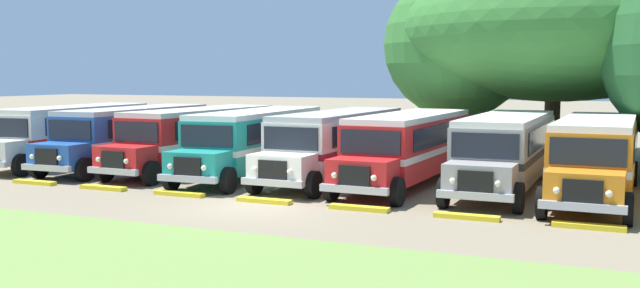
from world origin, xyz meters
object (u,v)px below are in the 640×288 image
at_px(parked_bus_slot_4, 337,141).
at_px(parked_bus_slot_1, 133,133).
at_px(parked_bus_slot_7, 596,153).
at_px(parked_bus_slot_6, 506,148).
at_px(broad_shade_tree, 560,28).
at_px(parked_bus_slot_2, 198,136).
at_px(parked_bus_slot_3, 256,139).
at_px(parked_bus_slot_5, 409,145).
at_px(parked_bus_slot_0, 72,131).

bearing_deg(parked_bus_slot_4, parked_bus_slot_1, -88.26).
relative_size(parked_bus_slot_4, parked_bus_slot_7, 1.00).
relative_size(parked_bus_slot_6, broad_shade_tree, 0.62).
bearing_deg(broad_shade_tree, parked_bus_slot_4, -125.48).
relative_size(parked_bus_slot_1, parked_bus_slot_2, 1.00).
xyz_separation_m(parked_bus_slot_3, parked_bus_slot_6, (10.64, 0.51, 0.00)).
bearing_deg(parked_bus_slot_4, parked_bus_slot_3, -82.45).
height_order(parked_bus_slot_2, parked_bus_slot_7, same).
xyz_separation_m(parked_bus_slot_4, parked_bus_slot_7, (10.22, -0.57, 0.00)).
distance_m(parked_bus_slot_6, broad_shade_tree, 12.16).
xyz_separation_m(parked_bus_slot_4, parked_bus_slot_6, (6.97, 0.09, 0.00)).
height_order(parked_bus_slot_7, broad_shade_tree, broad_shade_tree).
bearing_deg(parked_bus_slot_5, parked_bus_slot_2, -90.57).
xyz_separation_m(parked_bus_slot_2, parked_bus_slot_3, (3.35, -0.57, 0.00)).
bearing_deg(parked_bus_slot_5, parked_bus_slot_1, -88.80).
bearing_deg(parked_bus_slot_6, parked_bus_slot_7, 79.06).
height_order(parked_bus_slot_0, parked_bus_slot_2, same).
height_order(parked_bus_slot_5, parked_bus_slot_7, same).
relative_size(parked_bus_slot_3, parked_bus_slot_5, 1.00).
bearing_deg(parked_bus_slot_3, parked_bus_slot_7, 86.17).
xyz_separation_m(parked_bus_slot_2, parked_bus_slot_6, (13.99, -0.07, 0.00)).
xyz_separation_m(parked_bus_slot_0, parked_bus_slot_2, (7.21, 0.31, 0.00)).
bearing_deg(parked_bus_slot_7, parked_bus_slot_0, -89.70).
xyz_separation_m(parked_bus_slot_1, parked_bus_slot_4, (10.54, 0.13, 0.00)).
height_order(parked_bus_slot_5, parked_bus_slot_6, same).
distance_m(parked_bus_slot_1, parked_bus_slot_5, 13.76).
bearing_deg(parked_bus_slot_4, parked_bus_slot_0, -88.36).
height_order(parked_bus_slot_4, parked_bus_slot_7, same).
relative_size(parked_bus_slot_0, parked_bus_slot_2, 1.01).
distance_m(parked_bus_slot_2, parked_bus_slot_5, 10.25).
bearing_deg(parked_bus_slot_2, parked_bus_slot_1, -83.66).
height_order(parked_bus_slot_1, parked_bus_slot_7, same).
bearing_deg(parked_bus_slot_5, parked_bus_slot_4, -92.78).
bearing_deg(parked_bus_slot_3, parked_bus_slot_1, -95.64).
xyz_separation_m(parked_bus_slot_2, parked_bus_slot_7, (17.24, -0.72, 0.00)).
distance_m(parked_bus_slot_0, parked_bus_slot_4, 14.24).
height_order(parked_bus_slot_2, broad_shade_tree, broad_shade_tree).
distance_m(parked_bus_slot_5, parked_bus_slot_7, 7.01).
height_order(parked_bus_slot_6, parked_bus_slot_7, same).
distance_m(parked_bus_slot_5, parked_bus_slot_6, 3.77).
height_order(parked_bus_slot_0, parked_bus_slot_3, same).
bearing_deg(parked_bus_slot_0, parked_bus_slot_4, 86.26).
distance_m(parked_bus_slot_0, parked_bus_slot_6, 21.21).
bearing_deg(parked_bus_slot_3, parked_bus_slot_4, 93.30).
bearing_deg(parked_bus_slot_1, parked_bus_slot_2, 92.53).
height_order(parked_bus_slot_3, broad_shade_tree, broad_shade_tree).
bearing_deg(parked_bus_slot_1, parked_bus_slot_3, 85.49).
distance_m(parked_bus_slot_0, parked_bus_slot_7, 24.46).
bearing_deg(parked_bus_slot_2, parked_bus_slot_6, 91.44).
bearing_deg(parked_bus_slot_6, parked_bus_slot_5, -84.45).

